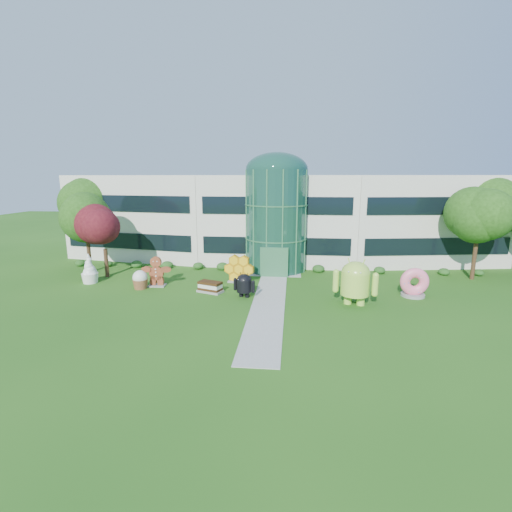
# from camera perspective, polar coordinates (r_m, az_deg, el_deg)

# --- Properties ---
(ground) EXTENTS (140.00, 140.00, 0.00)m
(ground) POSITION_cam_1_polar(r_m,az_deg,el_deg) (26.10, 1.73, -8.42)
(ground) COLOR #215114
(ground) RESTS_ON ground
(building) EXTENTS (46.00, 15.00, 9.30)m
(building) POSITION_cam_1_polar(r_m,az_deg,el_deg) (42.66, 3.49, 6.02)
(building) COLOR beige
(building) RESTS_ON ground
(atrium) EXTENTS (6.00, 6.00, 9.80)m
(atrium) POSITION_cam_1_polar(r_m,az_deg,el_deg) (36.67, 3.11, 5.43)
(atrium) COLOR #194738
(atrium) RESTS_ON ground
(walkway) EXTENTS (2.40, 20.00, 0.04)m
(walkway) POSITION_cam_1_polar(r_m,az_deg,el_deg) (27.97, 2.02, -6.95)
(walkway) COLOR #9E9E93
(walkway) RESTS_ON ground
(tree_red) EXTENTS (4.00, 4.00, 6.00)m
(tree_red) POSITION_cam_1_polar(r_m,az_deg,el_deg) (36.73, -22.23, 1.56)
(tree_red) COLOR #3F0C14
(tree_red) RESTS_ON ground
(trees_backdrop) EXTENTS (52.00, 8.00, 8.40)m
(trees_backdrop) POSITION_cam_1_polar(r_m,az_deg,el_deg) (37.75, 3.17, 4.55)
(trees_backdrop) COLOR #1D4210
(trees_backdrop) RESTS_ON ground
(android_green) EXTENTS (3.79, 2.99, 3.78)m
(android_green) POSITION_cam_1_polar(r_m,az_deg,el_deg) (27.72, 15.03, -3.50)
(android_green) COLOR #A8DA46
(android_green) RESTS_ON ground
(android_black) EXTENTS (2.20, 1.81, 2.14)m
(android_black) POSITION_cam_1_polar(r_m,az_deg,el_deg) (28.67, -1.84, -4.27)
(android_black) COLOR black
(android_black) RESTS_ON ground
(donut) EXTENTS (2.25, 1.10, 2.32)m
(donut) POSITION_cam_1_polar(r_m,az_deg,el_deg) (31.29, 23.12, -3.69)
(donut) COLOR #FA5F7A
(donut) RESTS_ON ground
(gingerbread) EXTENTS (2.87, 1.21, 2.61)m
(gingerbread) POSITION_cam_1_polar(r_m,az_deg,el_deg) (32.53, -15.07, -2.28)
(gingerbread) COLOR maroon
(gingerbread) RESTS_ON ground
(ice_cream_sandwich) EXTENTS (2.26, 1.68, 0.91)m
(ice_cream_sandwich) POSITION_cam_1_polar(r_m,az_deg,el_deg) (30.20, -7.07, -4.73)
(ice_cream_sandwich) COLOR black
(ice_cream_sandwich) RESTS_ON ground
(honeycomb) EXTENTS (2.93, 1.38, 2.21)m
(honeycomb) POSITION_cam_1_polar(r_m,az_deg,el_deg) (32.64, -2.60, -2.17)
(honeycomb) COLOR yellow
(honeycomb) RESTS_ON ground
(froyo) EXTENTS (1.77, 1.77, 2.59)m
(froyo) POSITION_cam_1_polar(r_m,az_deg,el_deg) (35.54, -24.27, -1.75)
(froyo) COLOR white
(froyo) RESTS_ON ground
(cupcake) EXTENTS (1.63, 1.63, 1.57)m
(cupcake) POSITION_cam_1_polar(r_m,az_deg,el_deg) (32.32, -17.39, -3.47)
(cupcake) COLOR white
(cupcake) RESTS_ON ground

